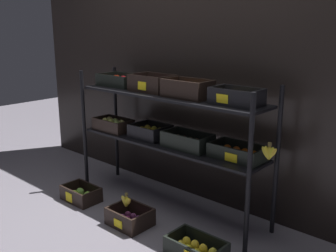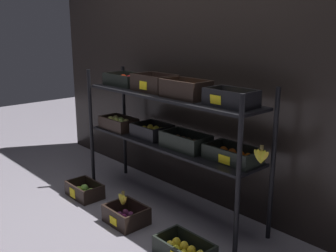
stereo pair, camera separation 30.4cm
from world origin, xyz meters
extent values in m
plane|color=slate|center=(0.00, 0.00, 0.00)|extent=(10.00, 10.00, 0.00)
cube|color=black|center=(0.00, 0.39, 1.04)|extent=(4.07, 0.12, 2.08)
cylinder|color=black|center=(-0.84, -0.19, 0.53)|extent=(0.03, 0.03, 1.07)
cylinder|color=black|center=(0.84, -0.19, 0.53)|extent=(0.03, 0.03, 1.07)
cylinder|color=black|center=(-0.84, 0.19, 0.53)|extent=(0.03, 0.03, 1.07)
cylinder|color=black|center=(0.84, 0.19, 0.53)|extent=(0.03, 0.03, 1.07)
cube|color=black|center=(0.00, 0.00, 0.54)|extent=(1.64, 0.34, 0.02)
cube|color=black|center=(0.00, 0.00, 0.92)|extent=(1.64, 0.34, 0.02)
cube|color=black|center=(-0.60, -0.05, 0.55)|extent=(0.35, 0.20, 0.01)
cube|color=black|center=(-0.60, -0.14, 0.61)|extent=(0.35, 0.02, 0.09)
cube|color=black|center=(-0.60, 0.05, 0.61)|extent=(0.35, 0.02, 0.09)
cube|color=black|center=(-0.77, -0.05, 0.61)|extent=(0.02, 0.17, 0.09)
cube|color=black|center=(-0.44, -0.05, 0.61)|extent=(0.02, 0.17, 0.09)
ellipsoid|color=tan|center=(-0.69, -0.07, 0.61)|extent=(0.07, 0.07, 0.09)
ellipsoid|color=#B4BE4F|center=(-0.60, -0.07, 0.61)|extent=(0.07, 0.07, 0.09)
ellipsoid|color=#A6BF5B|center=(-0.52, -0.07, 0.61)|extent=(0.07, 0.07, 0.09)
ellipsoid|color=tan|center=(-0.69, -0.02, 0.61)|extent=(0.07, 0.07, 0.09)
ellipsoid|color=#A7C05D|center=(-0.61, -0.02, 0.61)|extent=(0.07, 0.07, 0.09)
ellipsoid|color=tan|center=(-0.52, -0.02, 0.61)|extent=(0.07, 0.07, 0.09)
cube|color=black|center=(-0.20, 0.01, 0.55)|extent=(0.30, 0.24, 0.01)
cube|color=black|center=(-0.20, -0.11, 0.61)|extent=(0.30, 0.02, 0.10)
cube|color=black|center=(-0.20, 0.12, 0.61)|extent=(0.30, 0.02, 0.10)
cube|color=black|center=(-0.34, 0.01, 0.61)|extent=(0.02, 0.21, 0.10)
cube|color=black|center=(-0.06, 0.01, 0.61)|extent=(0.02, 0.21, 0.10)
ellipsoid|color=yellow|center=(-0.27, -0.03, 0.60)|extent=(0.06, 0.06, 0.08)
ellipsoid|color=yellow|center=(-0.20, -0.03, 0.60)|extent=(0.06, 0.06, 0.08)
ellipsoid|color=yellow|center=(-0.13, -0.03, 0.60)|extent=(0.06, 0.06, 0.08)
ellipsoid|color=yellow|center=(-0.27, 0.04, 0.60)|extent=(0.06, 0.06, 0.08)
ellipsoid|color=yellow|center=(-0.20, 0.05, 0.60)|extent=(0.06, 0.06, 0.08)
ellipsoid|color=yellow|center=(-0.13, 0.05, 0.60)|extent=(0.06, 0.06, 0.08)
cube|color=black|center=(0.20, -0.01, 0.55)|extent=(0.38, 0.21, 0.01)
cube|color=black|center=(0.20, -0.10, 0.61)|extent=(0.38, 0.02, 0.11)
cube|color=black|center=(0.20, 0.09, 0.61)|extent=(0.38, 0.02, 0.11)
cube|color=black|center=(0.02, -0.01, 0.61)|extent=(0.02, 0.17, 0.11)
cube|color=black|center=(0.38, -0.01, 0.61)|extent=(0.02, 0.17, 0.11)
ellipsoid|color=brown|center=(0.09, -0.04, 0.59)|extent=(0.05, 0.05, 0.07)
ellipsoid|color=brown|center=(0.14, -0.04, 0.59)|extent=(0.05, 0.05, 0.07)
ellipsoid|color=brown|center=(0.20, -0.04, 0.59)|extent=(0.05, 0.05, 0.07)
ellipsoid|color=brown|center=(0.26, -0.04, 0.59)|extent=(0.05, 0.05, 0.07)
ellipsoid|color=brown|center=(0.32, -0.04, 0.59)|extent=(0.05, 0.05, 0.07)
ellipsoid|color=brown|center=(0.09, 0.02, 0.59)|extent=(0.05, 0.05, 0.07)
ellipsoid|color=brown|center=(0.15, 0.02, 0.59)|extent=(0.05, 0.05, 0.07)
ellipsoid|color=brown|center=(0.21, 0.02, 0.59)|extent=(0.05, 0.05, 0.07)
ellipsoid|color=brown|center=(0.26, 0.02, 0.59)|extent=(0.05, 0.05, 0.07)
ellipsoid|color=brown|center=(0.32, 0.02, 0.59)|extent=(0.05, 0.05, 0.07)
cube|color=black|center=(0.61, 0.04, 0.55)|extent=(0.38, 0.22, 0.01)
cube|color=black|center=(0.61, -0.06, 0.61)|extent=(0.38, 0.02, 0.09)
cube|color=black|center=(0.61, 0.14, 0.61)|extent=(0.38, 0.02, 0.09)
cube|color=black|center=(0.43, 0.04, 0.61)|extent=(0.02, 0.19, 0.09)
cube|color=black|center=(0.79, 0.04, 0.61)|extent=(0.02, 0.19, 0.09)
sphere|color=orange|center=(0.50, 0.00, 0.59)|extent=(0.06, 0.06, 0.06)
sphere|color=orange|center=(0.58, 0.00, 0.59)|extent=(0.06, 0.06, 0.06)
sphere|color=orange|center=(0.65, 0.01, 0.59)|extent=(0.06, 0.06, 0.06)
sphere|color=orange|center=(0.72, 0.01, 0.59)|extent=(0.06, 0.06, 0.06)
sphere|color=orange|center=(0.51, 0.07, 0.59)|extent=(0.06, 0.06, 0.06)
sphere|color=orange|center=(0.58, 0.07, 0.59)|extent=(0.06, 0.06, 0.06)
sphere|color=orange|center=(0.65, 0.07, 0.59)|extent=(0.06, 0.06, 0.06)
sphere|color=orange|center=(0.72, 0.07, 0.59)|extent=(0.06, 0.06, 0.06)
cube|color=yellow|center=(0.63, -0.07, 0.59)|extent=(0.10, 0.01, 0.06)
cube|color=black|center=(-0.61, 0.06, 0.94)|extent=(0.38, 0.25, 0.01)
cube|color=black|center=(-0.61, -0.06, 0.99)|extent=(0.38, 0.02, 0.09)
cube|color=black|center=(-0.61, 0.17, 0.99)|extent=(0.38, 0.02, 0.09)
cube|color=black|center=(-0.79, 0.06, 0.99)|extent=(0.02, 0.22, 0.09)
cube|color=black|center=(-0.43, 0.06, 0.99)|extent=(0.02, 0.22, 0.09)
sphere|color=red|center=(-0.70, 0.02, 0.98)|extent=(0.07, 0.07, 0.07)
sphere|color=red|center=(-0.61, 0.02, 0.98)|extent=(0.07, 0.07, 0.07)
sphere|color=red|center=(-0.52, 0.02, 0.98)|extent=(0.07, 0.07, 0.07)
sphere|color=red|center=(-0.70, 0.09, 0.98)|extent=(0.07, 0.07, 0.07)
sphere|color=red|center=(-0.61, 0.09, 0.98)|extent=(0.07, 0.07, 0.07)
sphere|color=red|center=(-0.52, 0.10, 0.98)|extent=(0.07, 0.07, 0.07)
cube|color=black|center=(-0.19, 0.03, 0.94)|extent=(0.34, 0.24, 0.01)
cube|color=black|center=(-0.19, -0.08, 1.01)|extent=(0.34, 0.02, 0.12)
cube|color=black|center=(-0.19, 0.14, 1.01)|extent=(0.34, 0.02, 0.12)
cube|color=black|center=(-0.36, 0.03, 1.01)|extent=(0.02, 0.20, 0.12)
cube|color=black|center=(-0.03, 0.03, 1.01)|extent=(0.02, 0.20, 0.12)
sphere|color=#5C3052|center=(-0.30, -0.02, 0.97)|extent=(0.05, 0.05, 0.05)
sphere|color=#5F245C|center=(-0.25, -0.02, 0.97)|extent=(0.05, 0.05, 0.05)
sphere|color=#652C58|center=(-0.20, -0.02, 0.97)|extent=(0.05, 0.05, 0.05)
sphere|color=#5C1748|center=(-0.14, -0.02, 0.97)|extent=(0.05, 0.05, 0.05)
sphere|color=#661C4E|center=(-0.09, -0.02, 0.97)|extent=(0.05, 0.05, 0.05)
sphere|color=#691C57|center=(-0.30, 0.03, 0.97)|extent=(0.05, 0.05, 0.05)
sphere|color=#5D1B52|center=(-0.25, 0.03, 0.97)|extent=(0.05, 0.05, 0.05)
sphere|color=#6C2859|center=(-0.20, 0.03, 0.97)|extent=(0.05, 0.05, 0.05)
sphere|color=#632548|center=(-0.14, 0.03, 0.97)|extent=(0.05, 0.05, 0.05)
sphere|color=#671C4D|center=(-0.09, 0.03, 0.97)|extent=(0.05, 0.05, 0.05)
sphere|color=#5B204F|center=(-0.30, 0.09, 0.97)|extent=(0.05, 0.05, 0.05)
sphere|color=#5C2756|center=(-0.25, 0.08, 0.97)|extent=(0.05, 0.05, 0.05)
sphere|color=#572E5C|center=(-0.19, 0.08, 0.97)|extent=(0.05, 0.05, 0.05)
sphere|color=#582249|center=(-0.14, 0.08, 0.97)|extent=(0.05, 0.05, 0.05)
sphere|color=#562A46|center=(-0.09, 0.08, 0.97)|extent=(0.05, 0.05, 0.05)
cube|color=yellow|center=(-0.19, -0.09, 0.99)|extent=(0.09, 0.01, 0.06)
cube|color=black|center=(0.19, 0.00, 0.94)|extent=(0.36, 0.21, 0.01)
cube|color=black|center=(0.19, -0.10, 1.00)|extent=(0.36, 0.02, 0.12)
cube|color=black|center=(0.19, 0.10, 1.00)|extent=(0.36, 0.02, 0.12)
cube|color=black|center=(0.02, 0.00, 1.00)|extent=(0.02, 0.18, 0.12)
cube|color=black|center=(0.36, 0.00, 1.00)|extent=(0.02, 0.18, 0.12)
sphere|color=orange|center=(0.11, -0.03, 0.98)|extent=(0.07, 0.07, 0.07)
sphere|color=orange|center=(0.19, -0.03, 0.98)|extent=(0.07, 0.07, 0.07)
sphere|color=orange|center=(0.28, -0.03, 0.98)|extent=(0.07, 0.07, 0.07)
sphere|color=orange|center=(0.11, 0.02, 0.98)|extent=(0.07, 0.07, 0.07)
sphere|color=orange|center=(0.19, 0.03, 0.98)|extent=(0.07, 0.07, 0.07)
sphere|color=orange|center=(0.28, 0.02, 0.98)|extent=(0.07, 0.07, 0.07)
cube|color=black|center=(0.60, 0.01, 0.94)|extent=(0.34, 0.20, 0.01)
cube|color=black|center=(0.60, -0.09, 0.99)|extent=(0.34, 0.02, 0.10)
cube|color=black|center=(0.60, 0.10, 0.99)|extent=(0.34, 0.02, 0.10)
cube|color=black|center=(0.44, 0.01, 0.99)|extent=(0.02, 0.17, 0.10)
cube|color=black|center=(0.76, 0.01, 0.99)|extent=(0.02, 0.17, 0.10)
sphere|color=gold|center=(0.52, -0.01, 0.98)|extent=(0.07, 0.07, 0.07)
sphere|color=#DCC94D|center=(0.60, -0.02, 0.98)|extent=(0.07, 0.07, 0.07)
sphere|color=gold|center=(0.68, -0.02, 0.98)|extent=(0.07, 0.07, 0.07)
sphere|color=#E5B458|center=(0.52, 0.04, 0.98)|extent=(0.07, 0.07, 0.07)
sphere|color=#D9C856|center=(0.60, 0.03, 0.98)|extent=(0.07, 0.07, 0.07)
sphere|color=#D1B452|center=(0.68, 0.03, 0.98)|extent=(0.07, 0.07, 0.07)
cube|color=yellow|center=(0.56, -0.10, 0.98)|extent=(0.09, 0.01, 0.06)
cylinder|color=brown|center=(0.88, -0.02, 0.72)|extent=(0.02, 0.02, 0.02)
ellipsoid|color=yellow|center=(0.86, -0.03, 0.66)|extent=(0.08, 0.03, 0.09)
ellipsoid|color=yellow|center=(0.87, -0.02, 0.66)|extent=(0.06, 0.03, 0.10)
ellipsoid|color=gold|center=(0.88, -0.02, 0.66)|extent=(0.03, 0.03, 0.09)
ellipsoid|color=yellow|center=(0.89, -0.02, 0.66)|extent=(0.06, 0.03, 0.10)
ellipsoid|color=yellow|center=(0.89, -0.01, 0.66)|extent=(0.08, 0.03, 0.09)
cube|color=black|center=(-0.62, -0.41, 0.01)|extent=(0.32, 0.21, 0.01)
cube|color=black|center=(-0.62, -0.51, 0.07)|extent=(0.32, 0.02, 0.11)
cube|color=black|center=(-0.62, -0.31, 0.07)|extent=(0.32, 0.02, 0.11)
cube|color=black|center=(-0.78, -0.41, 0.07)|extent=(0.02, 0.18, 0.11)
cube|color=black|center=(-0.47, -0.41, 0.07)|extent=(0.02, 0.18, 0.11)
sphere|color=#97C335|center=(-0.68, -0.44, 0.05)|extent=(0.07, 0.07, 0.07)
sphere|color=#8DB13E|center=(-0.56, -0.44, 0.05)|extent=(0.07, 0.07, 0.07)
sphere|color=#80BD49|center=(-0.68, -0.38, 0.05)|extent=(0.07, 0.07, 0.07)
sphere|color=#83BC3E|center=(-0.57, -0.38, 0.05)|extent=(0.07, 0.07, 0.07)
cube|color=yellow|center=(-0.65, -0.52, 0.06)|extent=(0.08, 0.00, 0.08)
cube|color=black|center=(-0.01, -0.42, 0.01)|extent=(0.30, 0.25, 0.01)
cube|color=black|center=(-0.01, -0.53, 0.07)|extent=(0.30, 0.02, 0.12)
cube|color=black|center=(-0.01, -0.30, 0.07)|extent=(0.30, 0.02, 0.12)
cube|color=black|center=(-0.15, -0.42, 0.07)|extent=(0.02, 0.21, 0.12)
cube|color=black|center=(0.14, -0.42, 0.07)|extent=(0.02, 0.21, 0.12)
sphere|color=#6C2950|center=(-0.09, -0.48, 0.04)|extent=(0.05, 0.05, 0.05)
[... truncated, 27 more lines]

